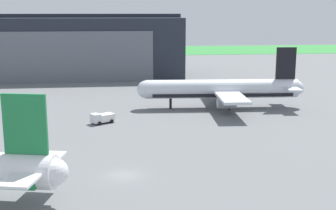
% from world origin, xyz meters
% --- Properties ---
extents(ground_plane, '(440.00, 440.00, 0.00)m').
position_xyz_m(ground_plane, '(0.00, 0.00, 0.00)').
color(ground_plane, slate).
extents(grass_field_strip, '(440.00, 56.00, 0.08)m').
position_xyz_m(grass_field_strip, '(0.00, 188.89, 0.04)').
color(grass_field_strip, '#36883E').
rests_on(grass_field_strip, ground_plane).
extents(maintenance_hangar, '(83.41, 29.03, 20.30)m').
position_xyz_m(maintenance_hangar, '(-21.28, 94.05, 9.69)').
color(maintenance_hangar, '#232833').
rests_on(maintenance_hangar, ground_plane).
extents(airliner_far_right, '(36.92, 28.30, 13.40)m').
position_xyz_m(airliner_far_right, '(22.18, 39.23, 4.19)').
color(airliner_far_right, silver).
rests_on(airliner_far_right, ground_plane).
extents(pushback_tractor, '(4.89, 4.17, 2.04)m').
position_xyz_m(pushback_tractor, '(-3.65, 28.47, 1.07)').
color(pushback_tractor, silver).
rests_on(pushback_tractor, ground_plane).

